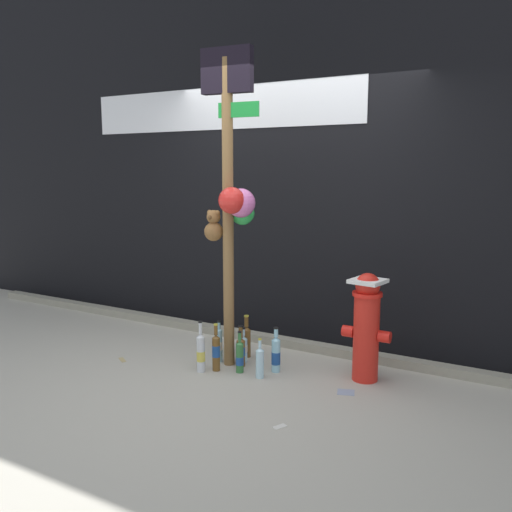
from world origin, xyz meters
TOP-DOWN VIEW (x-y plane):
  - ground_plane at (0.00, 0.00)m, footprint 14.00×14.00m
  - building_wall at (-0.00, 1.31)m, footprint 10.00×0.21m
  - curb_strip at (0.00, 0.95)m, footprint 8.00×0.12m
  - memorial_post at (-0.10, 0.28)m, footprint 0.51×0.50m
  - fire_hydrant at (1.01, 0.52)m, footprint 0.39×0.28m
  - bottle_0 at (0.30, 0.32)m, footprint 0.08×0.08m
  - bottle_1 at (-0.06, 0.38)m, footprint 0.08×0.08m
  - bottle_2 at (-0.18, 0.35)m, footprint 0.06×0.06m
  - bottle_3 at (-0.15, 0.09)m, footprint 0.07×0.07m
  - bottle_4 at (-0.02, 0.28)m, footprint 0.08×0.08m
  - bottle_5 at (-0.32, 0.53)m, footprint 0.07×0.07m
  - bottle_6 at (-0.25, 0.28)m, footprint 0.06×0.06m
  - bottle_7 at (0.25, 0.13)m, footprint 0.07×0.07m
  - bottle_8 at (-0.10, 0.51)m, footprint 0.08×0.08m
  - bottle_9 at (0.05, 0.15)m, footprint 0.07×0.07m
  - bottle_10 at (-0.25, 0.01)m, footprint 0.07×0.07m
  - litter_0 at (-0.63, 0.98)m, footprint 0.12×0.10m
  - litter_1 at (0.97, 0.20)m, footprint 0.16×0.15m
  - litter_2 at (-1.02, -0.12)m, footprint 0.13×0.10m
  - litter_3 at (0.79, -0.55)m, footprint 0.08×0.11m

SIDE VIEW (x-z plane):
  - ground_plane at x=0.00m, z-range 0.00..0.00m
  - litter_0 at x=-0.63m, z-range 0.00..0.01m
  - litter_1 at x=0.97m, z-range 0.00..0.01m
  - litter_2 at x=-1.02m, z-range 0.00..0.01m
  - litter_3 at x=0.79m, z-range 0.00..0.01m
  - curb_strip at x=0.00m, z-range 0.00..0.08m
  - bottle_5 at x=-0.32m, z-range -0.04..0.29m
  - bottle_1 at x=-0.06m, z-range -0.03..0.28m
  - bottle_2 at x=-0.18m, z-range -0.03..0.30m
  - bottle_7 at x=0.25m, z-range -0.03..0.30m
  - bottle_9 at x=0.05m, z-range -0.04..0.32m
  - bottle_4 at x=-0.02m, z-range -0.04..0.32m
  - bottle_0 at x=0.30m, z-range -0.04..0.35m
  - bottle_8 at x=-0.10m, z-range -0.04..0.35m
  - bottle_6 at x=-0.25m, z-range -0.03..0.35m
  - bottle_10 at x=-0.25m, z-range -0.05..0.39m
  - bottle_3 at x=-0.15m, z-range -0.03..0.37m
  - fire_hydrant at x=1.01m, z-range 0.02..0.90m
  - memorial_post at x=-0.10m, z-range 0.20..2.84m
  - building_wall at x=0.00m, z-range 0.00..3.93m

